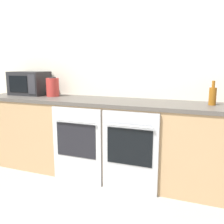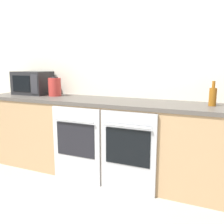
{
  "view_description": "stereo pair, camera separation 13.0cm",
  "coord_description": "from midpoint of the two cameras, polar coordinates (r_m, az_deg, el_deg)",
  "views": [
    {
      "loc": [
        1.01,
        -0.55,
        1.29
      ],
      "look_at": [
        0.01,
        2.04,
        0.76
      ],
      "focal_mm": 40.0,
      "sensor_mm": 36.0,
      "label": 1
    },
    {
      "loc": [
        1.13,
        -0.5,
        1.29
      ],
      "look_at": [
        0.01,
        2.04,
        0.76
      ],
      "focal_mm": 40.0,
      "sensor_mm": 36.0,
      "label": 2
    }
  ],
  "objects": [
    {
      "name": "counter_back",
      "position": [
        2.9,
        1.11,
        -6.06
      ],
      "size": [
        3.32,
        0.61,
        0.89
      ],
      "color": "tan",
      "rests_on": "ground_plane"
    },
    {
      "name": "wall_back",
      "position": [
        3.08,
        3.55,
        10.98
      ],
      "size": [
        10.0,
        0.06,
        2.6
      ],
      "color": "silver",
      "rests_on": "ground_plane"
    },
    {
      "name": "oven_right",
      "position": [
        2.52,
        5.13,
        -9.22
      ],
      "size": [
        0.58,
        0.06,
        0.84
      ],
      "color": "#A8AAAF",
      "rests_on": "ground_plane"
    },
    {
      "name": "oven_left",
      "position": [
        2.76,
        -6.84,
        -7.46
      ],
      "size": [
        0.58,
        0.06,
        0.84
      ],
      "color": "#B7BABF",
      "rests_on": "ground_plane"
    },
    {
      "name": "bottle_amber",
      "position": [
        2.62,
        23.37,
        3.33
      ],
      "size": [
        0.07,
        0.07,
        0.24
      ],
      "color": "#8C5114",
      "rests_on": "counter_back"
    },
    {
      "name": "kettle",
      "position": [
        3.25,
        -11.84,
        5.65
      ],
      "size": [
        0.16,
        0.16,
        0.24
      ],
      "color": "#B2332D",
      "rests_on": "counter_back"
    },
    {
      "name": "microwave",
      "position": [
        3.51,
        -16.66,
        6.39
      ],
      "size": [
        0.47,
        0.34,
        0.3
      ],
      "color": "#232326",
      "rests_on": "counter_back"
    }
  ]
}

